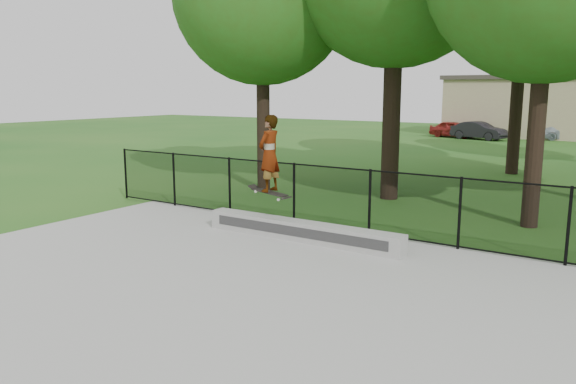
# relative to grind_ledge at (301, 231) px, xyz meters

# --- Properties ---
(ground) EXTENTS (100.00, 100.00, 0.00)m
(ground) POSITION_rel_grind_ledge_xyz_m (1.05, -4.70, -0.27)
(ground) COLOR #1C5718
(ground) RESTS_ON ground
(concrete_slab) EXTENTS (14.00, 12.00, 0.06)m
(concrete_slab) POSITION_rel_grind_ledge_xyz_m (1.05, -4.70, -0.24)
(concrete_slab) COLOR #A3A39D
(concrete_slab) RESTS_ON ground
(grind_ledge) EXTENTS (4.72, 0.40, 0.42)m
(grind_ledge) POSITION_rel_grind_ledge_xyz_m (0.00, 0.00, 0.00)
(grind_ledge) COLOR #A09F9B
(grind_ledge) RESTS_ON concrete_slab
(car_a) EXTENTS (3.53, 1.95, 1.14)m
(car_a) POSITION_rel_grind_ledge_xyz_m (-5.69, 29.26, 0.30)
(car_a) COLOR maroon
(car_a) RESTS_ON ground
(car_b) EXTENTS (3.51, 2.04, 1.20)m
(car_b) POSITION_rel_grind_ledge_xyz_m (-3.77, 28.47, 0.33)
(car_b) COLOR black
(car_b) RESTS_ON ground
(car_c) EXTENTS (3.65, 2.69, 1.06)m
(car_c) POSITION_rel_grind_ledge_xyz_m (1.19, 31.15, 0.26)
(car_c) COLOR #9CA6B1
(car_c) RESTS_ON ground
(skater_airborne) EXTENTS (0.84, 0.62, 1.80)m
(skater_airborne) POSITION_rel_grind_ledge_xyz_m (-0.71, -0.16, 1.62)
(skater_airborne) COLOR black
(skater_airborne) RESTS_ON ground
(chainlink_fence) EXTENTS (16.06, 0.06, 1.50)m
(chainlink_fence) POSITION_rel_grind_ledge_xyz_m (1.05, 1.20, 0.54)
(chainlink_fence) COLOR black
(chainlink_fence) RESTS_ON concrete_slab
(distant_building) EXTENTS (12.40, 6.40, 4.30)m
(distant_building) POSITION_rel_grind_ledge_xyz_m (-0.95, 33.30, 1.89)
(distant_building) COLOR tan
(distant_building) RESTS_ON ground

